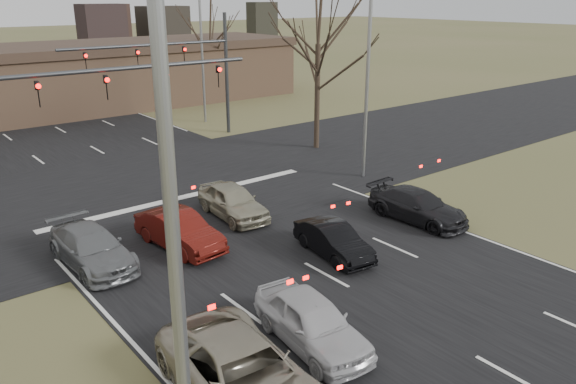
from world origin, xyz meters
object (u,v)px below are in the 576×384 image
object	(u,v)px
car_silver_suv	(243,376)
building	(53,79)
car_grey_ahead	(92,248)
streetlight_right_far	(200,46)
car_charcoal_sedan	(418,206)
car_black_hatch	(333,240)
mast_arm_near	(56,104)
streetlight_right_near	(365,69)
streetlight_left	(190,290)
car_red_ahead	(179,231)
mast_arm_far	(189,62)
car_silver_ahead	(233,201)
car_white_sedan	(312,321)

from	to	relation	value
car_silver_suv	building	bearing A→B (deg)	83.37
building	car_grey_ahead	size ratio (longest dim) A/B	9.28
streetlight_right_far	car_charcoal_sedan	bearing A→B (deg)	-97.41
car_black_hatch	mast_arm_near	bearing A→B (deg)	133.77
streetlight_right_near	streetlight_left	bearing A→B (deg)	-141.57
car_grey_ahead	car_red_ahead	xyz separation A→B (m)	(3.11, -0.63, 0.02)
mast_arm_far	car_red_ahead	world-z (taller)	mast_arm_far
car_grey_ahead	car_silver_ahead	xyz separation A→B (m)	(6.42, 0.74, 0.05)
streetlight_left	car_silver_ahead	distance (m)	17.12
car_red_ahead	car_silver_suv	bearing A→B (deg)	-115.44
building	streetlight_right_far	distance (m)	13.53
mast_arm_near	car_white_sedan	size ratio (longest dim) A/B	2.94
mast_arm_far	car_silver_ahead	distance (m)	15.26
mast_arm_far	car_charcoal_sedan	distance (m)	19.22
streetlight_right_near	car_silver_suv	size ratio (longest dim) A/B	1.85
building	mast_arm_far	size ratio (longest dim) A/B	3.81
car_white_sedan	car_grey_ahead	xyz separation A→B (m)	(-2.92, 8.46, -0.04)
mast_arm_near	building	bearing A→B (deg)	73.87
car_black_hatch	car_charcoal_sedan	world-z (taller)	car_charcoal_sedan
car_grey_ahead	mast_arm_near	bearing A→B (deg)	78.35
streetlight_left	car_charcoal_sedan	size ratio (longest dim) A/B	2.22
streetlight_left	car_red_ahead	size ratio (longest dim) A/B	2.40
car_black_hatch	car_silver_suv	bearing A→B (deg)	-139.52
car_silver_ahead	mast_arm_near	bearing A→B (deg)	153.27
mast_arm_near	mast_arm_far	world-z (taller)	same
streetlight_right_far	car_red_ahead	distance (m)	22.96
building	streetlight_right_far	size ratio (longest dim) A/B	4.24
car_silver_suv	car_red_ahead	world-z (taller)	car_silver_suv
car_white_sedan	car_red_ahead	xyz separation A→B (m)	(0.20, 7.83, -0.02)
car_white_sedan	car_black_hatch	size ratio (longest dim) A/B	1.14
building	car_red_ahead	distance (m)	30.31
streetlight_right_near	car_silver_suv	world-z (taller)	streetlight_right_near
streetlight_right_near	car_grey_ahead	size ratio (longest dim) A/B	2.19
streetlight_right_near	car_silver_ahead	world-z (taller)	streetlight_right_near
car_grey_ahead	car_black_hatch	bearing A→B (deg)	-35.99
streetlight_left	car_red_ahead	world-z (taller)	streetlight_left
building	mast_arm_far	world-z (taller)	mast_arm_far
building	car_red_ahead	world-z (taller)	building
streetlight_right_near	car_silver_suv	xyz separation A→B (m)	(-14.61, -10.49, -4.83)
car_silver_ahead	streetlight_left	bearing A→B (deg)	-119.97
streetlight_right_far	car_black_hatch	bearing A→B (deg)	-109.32
mast_arm_far	car_charcoal_sedan	xyz separation A→B (m)	(0.18, -18.72, -4.36)
car_white_sedan	car_silver_ahead	distance (m)	9.84
building	streetlight_left	xyz separation A→B (m)	(-10.82, -42.00, 2.92)
building	car_silver_ahead	world-z (taller)	building
mast_arm_far	streetlight_right_far	size ratio (longest dim) A/B	1.11
car_black_hatch	car_red_ahead	world-z (taller)	car_red_ahead
car_silver_ahead	streetlight_right_far	bearing A→B (deg)	67.88
streetlight_left	car_black_hatch	xyz separation A→B (m)	(10.08, 8.01, -4.99)
car_silver_ahead	car_silver_suv	bearing A→B (deg)	-117.53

